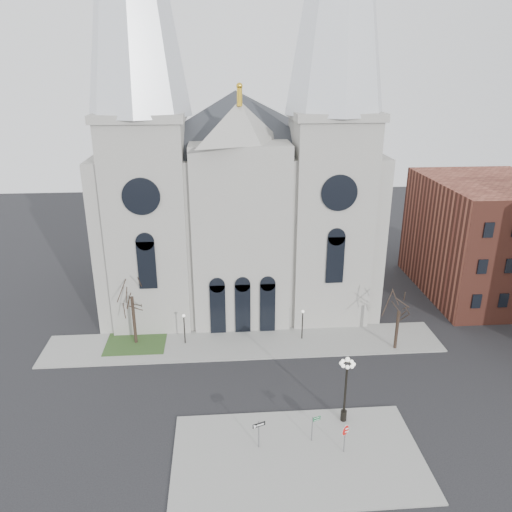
{
  "coord_description": "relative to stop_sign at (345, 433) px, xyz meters",
  "views": [
    {
      "loc": [
        -2.18,
        -33.25,
        26.38
      ],
      "look_at": [
        0.97,
        8.0,
        10.73
      ],
      "focal_mm": 35.0,
      "sensor_mm": 36.0,
      "label": 1
    }
  ],
  "objects": [
    {
      "name": "sidewalk_far",
      "position": [
        -6.41,
        15.86,
        -1.77
      ],
      "size": [
        40.0,
        6.0,
        0.14
      ],
      "primitive_type": "cube",
      "color": "gray",
      "rests_on": "ground"
    },
    {
      "name": "stop_sign",
      "position": [
        0.0,
        0.0,
        0.0
      ],
      "size": [
        0.82,
        0.28,
        2.38
      ],
      "rotation": [
        0.0,
        0.0,
        0.31
      ],
      "color": "slate",
      "rests_on": "sidewalk_near"
    },
    {
      "name": "grass_patch",
      "position": [
        -17.41,
        16.86,
        -1.75
      ],
      "size": [
        6.0,
        5.0,
        0.18
      ],
      "primitive_type": "cube",
      "color": "#2E4F22",
      "rests_on": "ground"
    },
    {
      "name": "bg_building_brick",
      "position": [
        23.59,
        26.86,
        5.16
      ],
      "size": [
        14.0,
        18.0,
        14.0
      ],
      "primitive_type": "cube",
      "color": "brown",
      "rests_on": "ground"
    },
    {
      "name": "tree_left",
      "position": [
        -17.41,
        16.86,
        3.74
      ],
      "size": [
        3.2,
        3.2,
        7.5
      ],
      "color": "black",
      "rests_on": "ground"
    },
    {
      "name": "cathedral",
      "position": [
        -6.41,
        27.72,
        16.63
      ],
      "size": [
        33.0,
        26.66,
        54.0
      ],
      "color": "#A2A097",
      "rests_on": "ground"
    },
    {
      "name": "ped_lamp_right",
      "position": [
        -0.41,
        16.36,
        0.49
      ],
      "size": [
        0.32,
        0.32,
        3.26
      ],
      "color": "black",
      "rests_on": "sidewalk_far"
    },
    {
      "name": "tree_right",
      "position": [
        8.59,
        13.86,
        2.62
      ],
      "size": [
        3.2,
        3.2,
        6.0
      ],
      "color": "black",
      "rests_on": "ground"
    },
    {
      "name": "ground",
      "position": [
        -6.41,
        4.86,
        -1.84
      ],
      "size": [
        160.0,
        160.0,
        0.0
      ],
      "primitive_type": "plane",
      "color": "black",
      "rests_on": "ground"
    },
    {
      "name": "street_name_sign",
      "position": [
        -2.05,
        1.36,
        -0.43
      ],
      "size": [
        0.66,
        0.27,
        2.15
      ],
      "rotation": [
        0.0,
        0.0,
        0.34
      ],
      "color": "slate",
      "rests_on": "sidewalk_near"
    },
    {
      "name": "globe_lamp",
      "position": [
        0.81,
        3.44,
        1.93
      ],
      "size": [
        1.49,
        1.49,
        5.78
      ],
      "rotation": [
        0.0,
        0.0,
        -0.22
      ],
      "color": "black",
      "rests_on": "sidewalk_near"
    },
    {
      "name": "sidewalk_near",
      "position": [
        -3.41,
        -0.14,
        -1.77
      ],
      "size": [
        18.0,
        10.0,
        0.14
      ],
      "primitive_type": "cube",
      "color": "gray",
      "rests_on": "ground"
    },
    {
      "name": "ped_lamp_left",
      "position": [
        -12.41,
        16.36,
        0.49
      ],
      "size": [
        0.32,
        0.32,
        3.26
      ],
      "color": "black",
      "rests_on": "sidewalk_far"
    },
    {
      "name": "one_way_sign",
      "position": [
        -6.14,
        0.96,
        -0.16
      ],
      "size": [
        0.95,
        0.4,
        2.3
      ],
      "rotation": [
        0.0,
        0.0,
        0.37
      ],
      "color": "slate",
      "rests_on": "sidewalk_near"
    }
  ]
}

